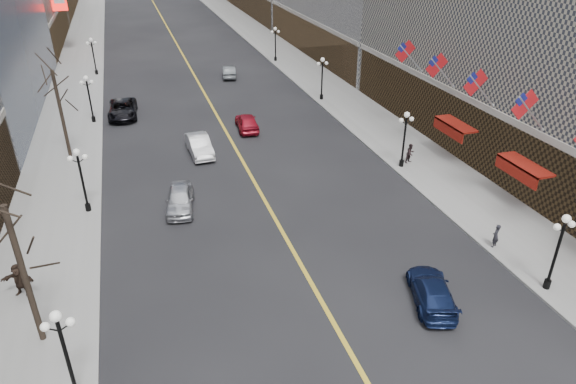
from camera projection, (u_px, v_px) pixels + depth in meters
sidewalk_east at (282, 54)px, 75.16m from camera, size 6.00×230.00×0.15m
sidewalk_west at (80, 68)px, 67.78m from camera, size 6.00×230.00×0.15m
lane_line at (178, 46)px, 79.92m from camera, size 0.25×200.00×0.02m
streetlamp_east_0 at (559, 245)px, 26.12m from camera, size 1.26×0.44×4.52m
streetlamp_east_1 at (405, 134)px, 39.59m from camera, size 1.26×0.44×4.52m
streetlamp_east_2 at (322, 74)px, 54.74m from camera, size 1.26×0.44×4.52m
streetlamp_east_3 at (275, 40)px, 69.89m from camera, size 1.26×0.44×4.52m
streetlamp_west_0 at (64, 347)px, 19.90m from camera, size 1.26×0.44×4.52m
streetlamp_west_1 at (81, 174)px, 33.37m from camera, size 1.26×0.44×4.52m
streetlamp_west_2 at (89, 94)px, 48.51m from camera, size 1.26×0.44×4.52m
streetlamp_west_3 at (93, 52)px, 63.66m from camera, size 1.26×0.44×4.52m
flag_2 at (527, 107)px, 31.71m from camera, size 2.87×0.12×2.87m
flag_3 at (477, 85)px, 35.92m from camera, size 2.87×0.12×2.87m
flag_4 at (438, 67)px, 40.13m from camera, size 2.87×0.12×2.87m
flag_5 at (407, 53)px, 44.34m from camera, size 2.87×0.12×2.87m
awning_b at (523, 167)px, 33.91m from camera, size 1.40×4.00×0.93m
awning_c at (454, 126)px, 40.64m from camera, size 1.40×4.00×0.93m
tree_west_near at (10, 228)px, 21.24m from camera, size 3.60×3.60×7.92m
tree_west_far at (55, 84)px, 39.76m from camera, size 3.60×3.60×7.92m
car_nb_near at (180, 199)px, 34.79m from camera, size 2.52×4.72×1.53m
car_nb_mid at (199, 145)px, 42.95m from camera, size 1.90×4.87×1.58m
car_nb_far at (123, 109)px, 51.09m from camera, size 3.00×5.96×1.62m
car_sb_near at (432, 291)px, 26.34m from camera, size 3.28×5.07×1.37m
car_sb_mid at (247, 122)px, 47.95m from camera, size 2.15×4.67×1.55m
car_sb_far at (229, 71)px, 63.94m from camera, size 2.32×4.60×1.45m
ped_ne_corner at (496, 236)px, 30.51m from camera, size 0.68×0.61×1.52m
ped_east_walk at (410, 153)px, 41.10m from camera, size 0.88×0.68×1.61m
ped_west_far at (19, 280)px, 26.52m from camera, size 1.79×1.05×1.86m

